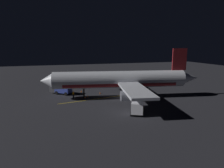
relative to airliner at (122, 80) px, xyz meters
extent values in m
cube|color=#25252A|center=(0.10, 0.60, -4.47)|extent=(180.00, 180.00, 0.20)
cube|color=gold|center=(0.80, 4.60, -4.36)|extent=(4.40, 21.95, 0.01)
cylinder|color=silver|center=(0.10, 0.60, 0.19)|extent=(9.46, 32.02, 4.05)
cube|color=maroon|center=(0.10, 0.60, -0.93)|extent=(8.44, 27.28, 0.73)
cone|color=silver|center=(3.05, 17.45, 0.19)|extent=(4.47, 3.87, 3.97)
cone|color=silver|center=(-2.95, -16.86, 0.19)|extent=(4.42, 5.41, 3.64)
cube|color=maroon|center=(-2.46, -14.08, 4.90)|extent=(0.97, 3.61, 5.37)
cube|color=silver|center=(-9.30, 0.63, -0.42)|extent=(15.10, 7.22, 0.50)
cylinder|color=slate|center=(-8.38, 1.68, -1.82)|extent=(2.62, 3.51, 2.10)
cube|color=silver|center=(8.96, -2.57, -0.42)|extent=(15.10, 7.22, 0.50)
cylinder|color=slate|center=(8.45, -1.26, -1.82)|extent=(2.62, 3.51, 2.10)
cylinder|color=black|center=(1.61, 9.21, -3.10)|extent=(0.42, 0.42, 2.53)
cylinder|color=black|center=(-2.73, -1.54, -3.10)|extent=(0.42, 0.42, 2.53)
cylinder|color=black|center=(2.05, -2.37, -3.10)|extent=(0.42, 0.42, 2.53)
cube|color=navy|center=(7.61, 13.66, -2.98)|extent=(4.32, 4.54, 1.87)
cube|color=#38383D|center=(9.56, 15.93, -3.17)|extent=(2.69, 2.66, 1.50)
cylinder|color=black|center=(8.56, 14.77, -3.92)|extent=(2.34, 2.19, 0.90)
cylinder|color=black|center=(6.66, 12.55, -3.92)|extent=(2.34, 2.19, 0.90)
cube|color=silver|center=(-12.20, 1.43, -2.93)|extent=(4.37, 3.56, 1.97)
cube|color=#38383D|center=(-9.66, 0.20, -3.17)|extent=(2.49, 2.58, 1.50)
cylinder|color=black|center=(-10.98, 0.84, -3.92)|extent=(1.82, 2.47, 0.90)
cylinder|color=black|center=(-13.41, 2.02, -3.92)|extent=(1.82, 2.47, 0.90)
cylinder|color=black|center=(2.83, 11.59, -3.94)|extent=(0.32, 0.32, 0.85)
cylinder|color=orange|center=(2.83, 11.59, -3.19)|extent=(0.40, 0.40, 0.65)
sphere|color=tan|center=(2.83, 11.59, -2.75)|extent=(0.24, 0.24, 0.24)
cone|color=#EA590F|center=(5.08, 4.38, -4.09)|extent=(0.36, 0.36, 0.55)
cube|color=black|center=(5.08, 4.38, -4.35)|extent=(0.50, 0.50, 0.03)
cone|color=#EA590F|center=(2.70, 8.13, -4.09)|extent=(0.36, 0.36, 0.55)
cube|color=black|center=(2.70, 8.13, -4.35)|extent=(0.50, 0.50, 0.03)
cone|color=#EA590F|center=(2.00, 8.89, -4.09)|extent=(0.36, 0.36, 0.55)
cube|color=black|center=(2.00, 8.89, -4.35)|extent=(0.50, 0.50, 0.03)
cone|color=#EA590F|center=(8.35, 8.83, -4.09)|extent=(0.36, 0.36, 0.55)
cube|color=black|center=(8.35, 8.83, -4.35)|extent=(0.50, 0.50, 0.03)
camera|label=1|loc=(-44.62, 16.26, 8.21)|focal=31.76mm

